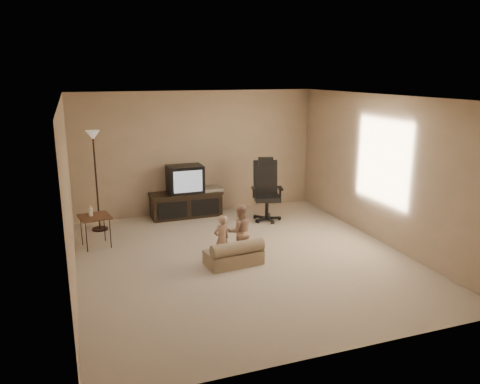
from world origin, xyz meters
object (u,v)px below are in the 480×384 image
object	(u,v)px
tv_stand	(186,195)
floor_lamp	(95,158)
toddler_left	(222,239)
office_chair	(266,198)
child_sofa	(235,255)
toddler_right	(240,231)
side_table	(94,217)

from	to	relation	value
tv_stand	floor_lamp	world-z (taller)	floor_lamp
tv_stand	toddler_left	distance (m)	2.54
office_chair	child_sofa	world-z (taller)	office_chair
office_chair	floor_lamp	xyz separation A→B (m)	(-3.16, 0.45, 0.91)
child_sofa	toddler_right	xyz separation A→B (m)	(0.17, 0.26, 0.27)
child_sofa	toddler_left	size ratio (longest dim) A/B	1.16
office_chair	side_table	size ratio (longest dim) A/B	1.70
side_table	child_sofa	bearing A→B (deg)	-38.14
tv_stand	side_table	size ratio (longest dim) A/B	2.03
child_sofa	toddler_right	bearing A→B (deg)	49.38
toddler_right	side_table	bearing A→B (deg)	-28.19
side_table	floor_lamp	size ratio (longest dim) A/B	0.39
side_table	child_sofa	xyz separation A→B (m)	(1.94, -1.52, -0.35)
tv_stand	office_chair	size ratio (longest dim) A/B	1.20
floor_lamp	child_sofa	distance (m)	3.24
tv_stand	office_chair	xyz separation A→B (m)	(1.44, -0.75, 0.01)
office_chair	toddler_left	bearing A→B (deg)	-115.66
side_table	toddler_left	distance (m)	2.26
floor_lamp	tv_stand	bearing A→B (deg)	9.84
toddler_left	toddler_right	bearing A→B (deg)	-179.68
office_chair	toddler_right	xyz separation A→B (m)	(-1.16, -1.69, -0.01)
side_table	floor_lamp	xyz separation A→B (m)	(0.11, 0.87, 0.83)
toddler_right	child_sofa	bearing A→B (deg)	58.40
office_chair	toddler_left	world-z (taller)	office_chair
floor_lamp	toddler_left	xyz separation A→B (m)	(1.68, -2.24, -0.97)
tv_stand	child_sofa	bearing A→B (deg)	-88.07
floor_lamp	child_sofa	xyz separation A→B (m)	(1.83, -2.40, -1.18)
tv_stand	toddler_left	size ratio (longest dim) A/B	1.93
toddler_left	tv_stand	bearing A→B (deg)	-107.52
side_table	toddler_right	bearing A→B (deg)	-30.95
side_table	toddler_right	size ratio (longest dim) A/B	0.83
tv_stand	toddler_right	xyz separation A→B (m)	(0.28, -2.44, 0.00)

